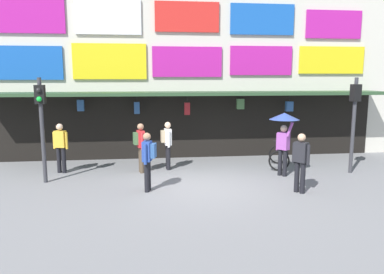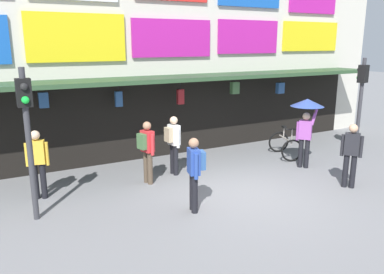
% 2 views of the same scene
% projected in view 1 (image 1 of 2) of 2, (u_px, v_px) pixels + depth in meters
% --- Properties ---
extents(ground_plane, '(80.00, 80.00, 0.00)m').
position_uv_depth(ground_plane, '(201.00, 186.00, 10.97)').
color(ground_plane, slate).
extents(shopfront, '(18.00, 2.60, 8.00)m').
position_uv_depth(shopfront, '(186.00, 58.00, 14.81)').
color(shopfront, beige).
rests_on(shopfront, ground).
extents(traffic_light_near, '(0.29, 0.33, 3.20)m').
position_uv_depth(traffic_light_near, '(41.00, 113.00, 10.98)').
color(traffic_light_near, '#38383D').
rests_on(traffic_light_near, ground).
extents(traffic_light_far, '(0.32, 0.35, 3.20)m').
position_uv_depth(traffic_light_far, '(354.00, 110.00, 12.15)').
color(traffic_light_far, '#38383D').
rests_on(traffic_light_far, ground).
extents(bicycle_parked, '(1.06, 1.33, 1.05)m').
position_uv_depth(bicycle_parked, '(279.00, 157.00, 13.16)').
color(bicycle_parked, black).
rests_on(bicycle_parked, ground).
extents(pedestrian_with_umbrella, '(0.96, 0.96, 2.08)m').
position_uv_depth(pedestrian_with_umbrella, '(284.00, 126.00, 11.83)').
color(pedestrian_with_umbrella, black).
rests_on(pedestrian_with_umbrella, ground).
extents(pedestrian_in_yellow, '(0.42, 0.52, 1.68)m').
position_uv_depth(pedestrian_in_yellow, '(148.00, 157.00, 10.30)').
color(pedestrian_in_yellow, black).
rests_on(pedestrian_in_yellow, ground).
extents(pedestrian_in_red, '(0.38, 0.53, 1.68)m').
position_uv_depth(pedestrian_in_red, '(167.00, 142.00, 12.78)').
color(pedestrian_in_red, black).
rests_on(pedestrian_in_red, ground).
extents(pedestrian_in_white, '(0.41, 0.52, 1.68)m').
position_uv_depth(pedestrian_in_white, '(140.00, 144.00, 12.35)').
color(pedestrian_in_white, brown).
rests_on(pedestrian_in_white, ground).
extents(pedestrian_in_green, '(0.51, 0.31, 1.68)m').
position_uv_depth(pedestrian_in_green, '(61.00, 145.00, 12.32)').
color(pedestrian_in_green, black).
rests_on(pedestrian_in_green, ground).
extents(pedestrian_in_black, '(0.39, 0.44, 1.68)m').
position_uv_depth(pedestrian_in_black, '(301.00, 160.00, 10.17)').
color(pedestrian_in_black, black).
rests_on(pedestrian_in_black, ground).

